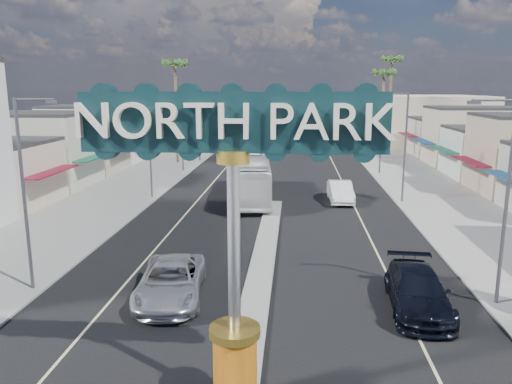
% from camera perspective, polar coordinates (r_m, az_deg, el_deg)
% --- Properties ---
extents(ground, '(160.00, 160.00, 0.00)m').
position_cam_1_polar(ground, '(42.33, 2.13, -0.94)').
color(ground, gray).
rests_on(ground, ground).
extents(road, '(20.00, 120.00, 0.01)m').
position_cam_1_polar(road, '(42.33, 2.13, -0.94)').
color(road, black).
rests_on(road, ground).
extents(median_island, '(1.30, 30.00, 0.16)m').
position_cam_1_polar(median_island, '(26.96, 0.69, -8.36)').
color(median_island, gray).
rests_on(median_island, ground).
extents(sidewalk_left, '(8.00, 120.00, 0.12)m').
position_cam_1_polar(sidewalk_left, '(45.09, -15.94, -0.52)').
color(sidewalk_left, gray).
rests_on(sidewalk_left, ground).
extents(sidewalk_right, '(8.00, 120.00, 0.12)m').
position_cam_1_polar(sidewalk_right, '(44.05, 20.65, -1.13)').
color(sidewalk_right, gray).
rests_on(sidewalk_right, ground).
extents(storefront_row_left, '(12.00, 42.00, 6.00)m').
position_cam_1_polar(storefront_row_left, '(60.34, -20.79, 5.05)').
color(storefront_row_left, beige).
rests_on(storefront_row_left, ground).
extents(storefront_row_right, '(12.00, 42.00, 6.00)m').
position_cam_1_polar(storefront_row_right, '(59.01, 26.79, 4.40)').
color(storefront_row_right, '#B7B29E').
rests_on(storefront_row_right, ground).
extents(backdrop_far_left, '(20.00, 20.00, 8.00)m').
position_cam_1_polar(backdrop_far_left, '(89.58, -10.95, 8.25)').
color(backdrop_far_left, '#B7B29E').
rests_on(backdrop_far_left, ground).
extents(backdrop_far_right, '(20.00, 20.00, 8.00)m').
position_cam_1_polar(backdrop_far_right, '(88.77, 17.90, 7.86)').
color(backdrop_far_right, beige).
rests_on(backdrop_far_right, ground).
extents(gateway_sign, '(8.20, 1.50, 9.15)m').
position_cam_1_polar(gateway_sign, '(13.77, -2.57, -2.82)').
color(gateway_sign, orange).
rests_on(gateway_sign, median_island).
extents(traffic_signal_left, '(5.09, 0.45, 6.00)m').
position_cam_1_polar(traffic_signal_left, '(56.52, -6.64, 6.62)').
color(traffic_signal_left, '#47474C').
rests_on(traffic_signal_left, ground).
extents(traffic_signal_right, '(5.09, 0.45, 6.00)m').
position_cam_1_polar(traffic_signal_right, '(55.98, 12.28, 6.38)').
color(traffic_signal_right, '#47474C').
rests_on(traffic_signal_right, ground).
extents(streetlight_l_near, '(2.03, 0.22, 9.00)m').
position_cam_1_polar(streetlight_l_near, '(24.82, -24.75, 0.70)').
color(streetlight_l_near, '#47474C').
rests_on(streetlight_l_near, ground).
extents(streetlight_l_mid, '(2.03, 0.22, 9.00)m').
position_cam_1_polar(streetlight_l_mid, '(43.19, -11.86, 5.89)').
color(streetlight_l_mid, '#47474C').
rests_on(streetlight_l_mid, ground).
extents(streetlight_l_far, '(2.03, 0.22, 9.00)m').
position_cam_1_polar(streetlight_l_far, '(64.53, -6.38, 7.99)').
color(streetlight_l_far, '#47474C').
rests_on(streetlight_l_far, ground).
extents(streetlight_r_near, '(2.03, 0.22, 9.00)m').
position_cam_1_polar(streetlight_r_near, '(23.39, 26.44, -0.08)').
color(streetlight_r_near, '#47474C').
rests_on(streetlight_r_near, ground).
extents(streetlight_r_mid, '(2.03, 0.22, 9.00)m').
position_cam_1_polar(streetlight_r_mid, '(42.38, 16.49, 5.54)').
color(streetlight_r_mid, '#47474C').
rests_on(streetlight_r_mid, ground).
extents(streetlight_r_far, '(2.03, 0.22, 9.00)m').
position_cam_1_polar(streetlight_r_far, '(63.99, 12.48, 7.75)').
color(streetlight_r_far, '#47474C').
rests_on(streetlight_r_far, ground).
extents(palm_left_far, '(2.60, 2.60, 13.10)m').
position_cam_1_polar(palm_left_far, '(63.00, -9.23, 13.67)').
color(palm_left_far, brown).
rests_on(palm_left_far, ground).
extents(palm_right_mid, '(2.60, 2.60, 12.10)m').
position_cam_1_polar(palm_right_mid, '(68.19, 14.42, 12.56)').
color(palm_right_mid, brown).
rests_on(palm_right_mid, ground).
extents(palm_right_far, '(2.60, 2.60, 14.10)m').
position_cam_1_polar(palm_right_far, '(74.50, 15.25, 13.81)').
color(palm_right_far, brown).
rests_on(palm_right_far, ground).
extents(suv_left, '(3.45, 6.36, 1.69)m').
position_cam_1_polar(suv_left, '(23.15, -9.71, -10.00)').
color(suv_left, silver).
rests_on(suv_left, ground).
extents(suv_right, '(2.78, 6.06, 1.72)m').
position_cam_1_polar(suv_right, '(22.87, 18.03, -10.69)').
color(suv_right, black).
rests_on(suv_right, ground).
extents(car_parked_right, '(2.00, 5.27, 1.72)m').
position_cam_1_polar(car_parked_right, '(42.20, 9.62, 0.05)').
color(car_parked_right, white).
rests_on(car_parked_right, ground).
extents(city_bus, '(4.10, 13.29, 3.64)m').
position_cam_1_polar(city_bus, '(42.51, -0.52, 1.63)').
color(city_bus, silver).
rests_on(city_bus, ground).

